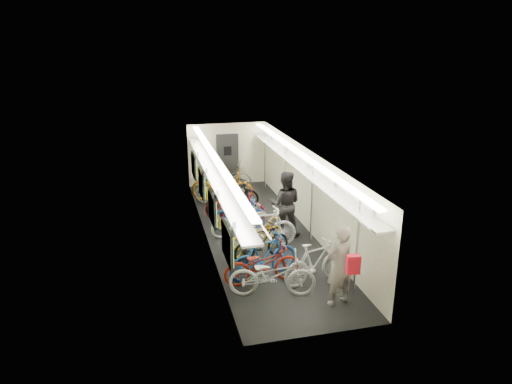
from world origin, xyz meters
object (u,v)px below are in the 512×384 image
bicycle_1 (264,256)px  passenger_near (340,266)px  bicycle_0 (272,275)px  passenger_mid (285,204)px  backpack (353,264)px

bicycle_1 → passenger_near: size_ratio=1.01×
bicycle_0 → passenger_mid: 3.37m
passenger_mid → backpack: 4.45m
passenger_near → passenger_mid: size_ratio=0.94×
passenger_near → bicycle_0: bearing=-42.9°
bicycle_0 → passenger_mid: (1.23, 3.11, 0.46)m
bicycle_1 → passenger_mid: size_ratio=0.95×
bicycle_1 → bicycle_0: bearing=162.1°
bicycle_1 → backpack: backpack is taller
bicycle_0 → bicycle_1: (0.02, 0.84, 0.04)m
passenger_near → backpack: bearing=70.0°
bicycle_1 → passenger_mid: passenger_mid is taller
bicycle_0 → backpack: size_ratio=5.00×
bicycle_0 → passenger_near: passenger_near is taller
passenger_mid → backpack: size_ratio=5.03×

